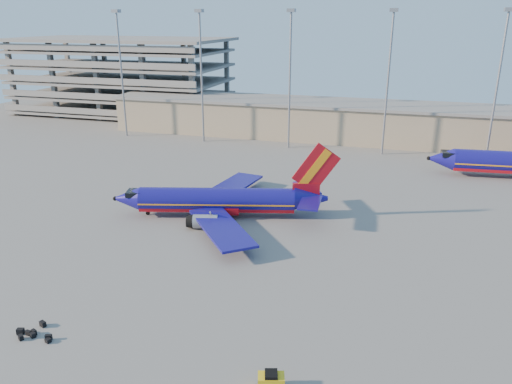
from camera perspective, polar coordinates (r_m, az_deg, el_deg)
ground at (r=66.76m, az=-1.17°, el=-4.49°), size 220.00×220.00×0.00m
terminal_building at (r=118.61m, az=12.25°, el=7.89°), size 122.00×16.00×8.50m
parking_garage at (r=155.68m, az=-15.06°, el=13.08°), size 62.00×32.00×21.40m
light_mast_row at (r=105.43m, az=9.38°, el=13.96°), size 101.60×1.60×28.65m
aircraft_main at (r=71.13m, az=-3.87°, el=-0.98°), size 31.42×29.82×10.87m
baggage_tug at (r=40.71m, az=1.74°, el=-20.72°), size 2.32×1.77×1.48m
luggage_pile at (r=50.50m, az=-24.05°, el=-14.50°), size 3.82×2.81×0.55m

